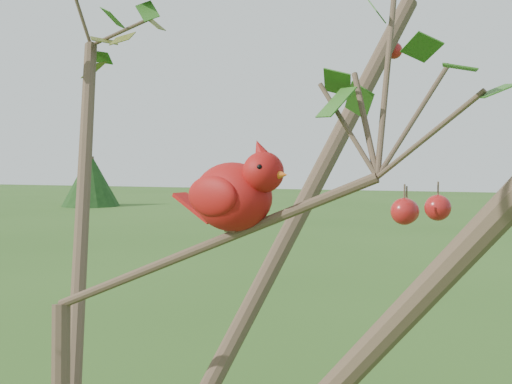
% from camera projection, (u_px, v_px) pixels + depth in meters
% --- Properties ---
extents(crabapple_tree, '(2.35, 2.05, 2.95)m').
position_uv_depth(crabapple_tree, '(54.00, 223.00, 1.07)').
color(crabapple_tree, '#473426').
rests_on(crabapple_tree, ground).
extents(cardinal, '(0.24, 0.15, 0.17)m').
position_uv_depth(cardinal, '(236.00, 193.00, 1.07)').
color(cardinal, '#A70E12').
rests_on(cardinal, ground).
extents(distant_trees, '(43.66, 16.26, 3.15)m').
position_uv_depth(distant_trees, '(385.00, 176.00, 24.84)').
color(distant_trees, '#473426').
rests_on(distant_trees, ground).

